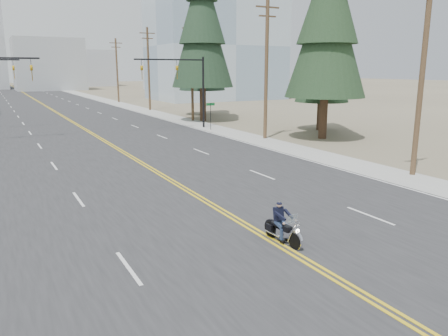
% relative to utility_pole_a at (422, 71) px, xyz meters
% --- Properties ---
extents(ground_plane, '(400.00, 400.00, 0.00)m').
position_rel_utility_pole_a_xyz_m(ground_plane, '(-12.50, -8.00, -5.73)').
color(ground_plane, '#776D56').
rests_on(ground_plane, ground).
extents(road, '(20.00, 200.00, 0.01)m').
position_rel_utility_pole_a_xyz_m(road, '(-12.50, 62.00, -5.73)').
color(road, '#303033').
rests_on(road, ground).
extents(sidewalk_right, '(3.00, 200.00, 0.01)m').
position_rel_utility_pole_a_xyz_m(sidewalk_right, '(-1.00, 62.00, -5.73)').
color(sidewalk_right, '#A5A5A0').
rests_on(sidewalk_right, ground).
extents(traffic_mast_right, '(7.10, 0.26, 7.00)m').
position_rel_utility_pole_a_xyz_m(traffic_mast_right, '(-3.52, 24.00, -0.79)').
color(traffic_mast_right, black).
rests_on(traffic_mast_right, ground).
extents(street_sign, '(0.90, 0.06, 2.62)m').
position_rel_utility_pole_a_xyz_m(street_sign, '(-1.70, 22.00, -3.93)').
color(street_sign, black).
rests_on(street_sign, ground).
extents(utility_pole_a, '(2.20, 0.30, 11.00)m').
position_rel_utility_pole_a_xyz_m(utility_pole_a, '(0.00, 0.00, 0.00)').
color(utility_pole_a, brown).
rests_on(utility_pole_a, ground).
extents(utility_pole_b, '(2.20, 0.30, 11.50)m').
position_rel_utility_pole_a_xyz_m(utility_pole_b, '(0.00, 15.00, 0.25)').
color(utility_pole_b, brown).
rests_on(utility_pole_b, ground).
extents(utility_pole_c, '(2.20, 0.30, 11.00)m').
position_rel_utility_pole_a_xyz_m(utility_pole_c, '(0.00, 30.00, 0.00)').
color(utility_pole_c, brown).
rests_on(utility_pole_c, ground).
extents(utility_pole_d, '(2.20, 0.30, 11.50)m').
position_rel_utility_pole_a_xyz_m(utility_pole_d, '(0.00, 45.00, 0.25)').
color(utility_pole_d, brown).
rests_on(utility_pole_d, ground).
extents(utility_pole_e, '(2.20, 0.30, 11.00)m').
position_rel_utility_pole_a_xyz_m(utility_pole_e, '(0.00, 62.00, 0.00)').
color(utility_pole_e, brown).
rests_on(utility_pole_e, ground).
extents(glass_building, '(24.00, 16.00, 20.00)m').
position_rel_utility_pole_a_xyz_m(glass_building, '(19.50, 62.00, 4.27)').
color(glass_building, '#9EB5CC').
rests_on(glass_building, ground).
extents(haze_bldg_b, '(18.00, 14.00, 14.00)m').
position_rel_utility_pole_a_xyz_m(haze_bldg_b, '(-4.50, 117.00, 1.27)').
color(haze_bldg_b, '#ADB2B7').
rests_on(haze_bldg_b, ground).
extents(haze_bldg_c, '(16.00, 12.00, 18.00)m').
position_rel_utility_pole_a_xyz_m(haze_bldg_c, '(27.50, 102.00, 3.27)').
color(haze_bldg_c, '#B7BCC6').
rests_on(haze_bldg_c, ground).
extents(haze_bldg_e, '(14.00, 14.00, 12.00)m').
position_rel_utility_pole_a_xyz_m(haze_bldg_e, '(12.50, 142.00, 0.27)').
color(haze_bldg_e, '#B7BCC6').
rests_on(haze_bldg_e, ground).
extents(motorcyclist, '(0.89, 1.85, 1.41)m').
position_rel_utility_pole_a_xyz_m(motorcyclist, '(-12.26, -4.57, -5.03)').
color(motorcyclist, black).
rests_on(motorcyclist, ground).
extents(conifer_near, '(6.65, 6.65, 17.61)m').
position_rel_utility_pole_a_xyz_m(conifer_near, '(4.36, 12.70, 4.38)').
color(conifer_near, '#382619').
rests_on(conifer_near, ground).
extents(conifer_mid, '(5.12, 5.12, 13.66)m').
position_rel_utility_pole_a_xyz_m(conifer_mid, '(7.77, 17.00, 2.11)').
color(conifer_mid, '#382619').
rests_on(conifer_mid, ground).
extents(conifer_tall, '(6.90, 6.90, 19.17)m').
position_rel_utility_pole_a_xyz_m(conifer_tall, '(1.00, 29.34, 5.28)').
color(conifer_tall, '#382619').
rests_on(conifer_tall, ground).
extents(conifer_far, '(5.91, 5.91, 15.83)m').
position_rel_utility_pole_a_xyz_m(conifer_far, '(3.87, 35.49, 3.35)').
color(conifer_far, '#382619').
rests_on(conifer_far, ground).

